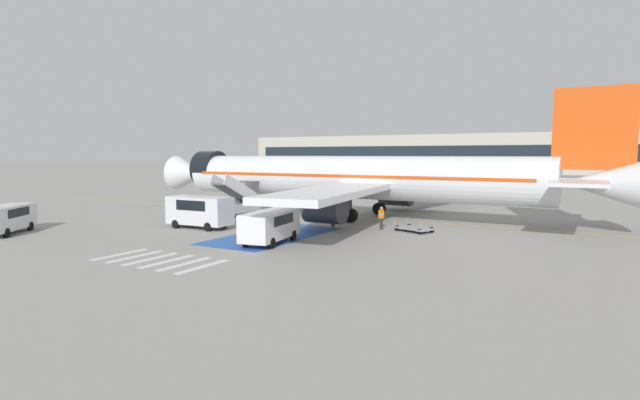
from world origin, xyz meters
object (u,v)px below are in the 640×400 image
(service_van_0, at_px, (6,217))
(traffic_cone_0, at_px, (287,216))
(ground_crew_1, at_px, (324,211))
(boarding_stairs_forward, at_px, (234,205))
(airliner, at_px, (356,178))
(service_van_1, at_px, (270,224))
(ground_crew_2, at_px, (381,217))
(service_van_2, at_px, (200,210))
(terminal_building, at_px, (490,155))
(ground_crew_3, at_px, (333,214))
(baggage_cart, at_px, (414,228))
(fuel_tanker, at_px, (495,186))
(ground_crew_0, at_px, (278,209))

(service_van_0, bearing_deg, traffic_cone_0, 16.99)
(traffic_cone_0, bearing_deg, ground_crew_1, 1.71)
(boarding_stairs_forward, distance_m, service_van_0, 17.13)
(airliner, bearing_deg, service_van_1, -176.38)
(ground_crew_2, bearing_deg, airliner, 51.25)
(ground_crew_1, bearing_deg, ground_crew_2, 36.26)
(service_van_2, distance_m, terminal_building, 100.85)
(service_van_2, bearing_deg, airliner, -34.85)
(ground_crew_3, xyz_separation_m, terminal_building, (-7.26, 94.99, 4.23))
(service_van_1, distance_m, service_van_2, 8.56)
(service_van_1, bearing_deg, ground_crew_3, 81.65)
(ground_crew_2, height_order, ground_crew_3, ground_crew_3)
(airliner, bearing_deg, ground_crew_3, -172.04)
(traffic_cone_0, distance_m, terminal_building, 93.95)
(baggage_cart, bearing_deg, terminal_building, 29.23)
(service_van_0, bearing_deg, service_van_1, -14.99)
(service_van_1, relative_size, traffic_cone_0, 8.05)
(fuel_tanker, relative_size, service_van_0, 1.90)
(service_van_0, xyz_separation_m, terminal_building, (10.40, 109.41, 4.02))
(airliner, distance_m, ground_crew_3, 6.10)
(ground_crew_0, bearing_deg, service_van_2, 100.46)
(airliner, distance_m, terminal_building, 89.71)
(service_van_0, distance_m, service_van_1, 18.78)
(ground_crew_2, bearing_deg, baggage_cart, -74.51)
(boarding_stairs_forward, height_order, terminal_building, terminal_building)
(service_van_1, bearing_deg, service_van_2, 153.71)
(boarding_stairs_forward, xyz_separation_m, baggage_cart, (16.77, -0.67, -0.71))
(ground_crew_2, bearing_deg, service_van_0, 134.46)
(service_van_0, height_order, ground_crew_3, service_van_0)
(service_van_2, bearing_deg, ground_crew_1, -44.81)
(ground_crew_0, xyz_separation_m, ground_crew_2, (9.28, -0.24, -0.06))
(boarding_stairs_forward, distance_m, fuel_tanker, 31.03)
(service_van_2, distance_m, ground_crew_1, 9.66)
(boarding_stairs_forward, bearing_deg, terminal_building, 88.04)
(airliner, distance_m, fuel_tanker, 22.73)
(baggage_cart, relative_size, ground_crew_3, 1.75)
(airliner, xyz_separation_m, service_van_2, (-7.30, -11.31, -2.03))
(fuel_tanker, relative_size, terminal_building, 0.07)
(airliner, bearing_deg, service_van_0, 139.78)
(ground_crew_2, bearing_deg, terminal_building, 16.81)
(baggage_cart, xyz_separation_m, terminal_building, (-13.50, 94.50, 4.94))
(boarding_stairs_forward, xyz_separation_m, service_van_2, (2.46, -6.94, 0.42))
(service_van_1, height_order, ground_crew_2, service_van_1)
(boarding_stairs_forward, distance_m, terminal_building, 93.98)
(terminal_building, bearing_deg, ground_crew_2, -83.32)
(fuel_tanker, bearing_deg, service_van_2, -20.35)
(fuel_tanker, bearing_deg, ground_crew_2, -2.21)
(boarding_stairs_forward, xyz_separation_m, fuel_tanker, (17.25, 25.77, 0.87))
(boarding_stairs_forward, height_order, ground_crew_3, boarding_stairs_forward)
(baggage_cart, xyz_separation_m, ground_crew_3, (-6.24, -0.49, 0.72))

